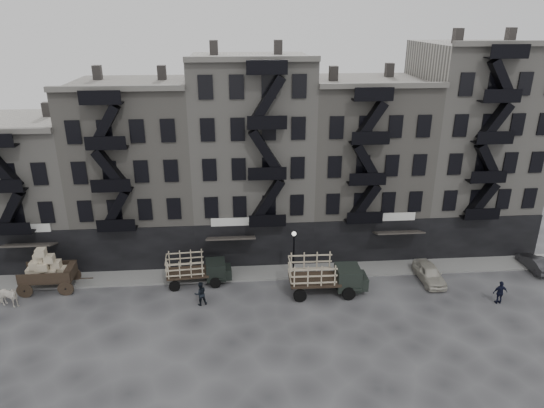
{
  "coord_description": "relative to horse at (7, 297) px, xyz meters",
  "views": [
    {
      "loc": [
        -1.48,
        -31.84,
        20.23
      ],
      "look_at": [
        1.37,
        4.0,
        6.13
      ],
      "focal_mm": 32.0,
      "sensor_mm": 36.0,
      "label": 1
    }
  ],
  "objects": [
    {
      "name": "sidewalk",
      "position": [
        18.5,
        3.48,
        -0.78
      ],
      "size": [
        55.0,
        2.5,
        0.15
      ],
      "primitive_type": "cube",
      "color": "slate",
      "rests_on": "ground"
    },
    {
      "name": "building_east",
      "position": [
        38.5,
        9.56,
        8.14
      ],
      "size": [
        10.0,
        11.35,
        19.2
      ],
      "color": "gray",
      "rests_on": "ground"
    },
    {
      "name": "pedestrian_mid",
      "position": [
        14.18,
        -0.8,
        0.08
      ],
      "size": [
        1.08,
        0.94,
        1.87
      ],
      "primitive_type": "imported",
      "rotation": [
        0.0,
        0.0,
        3.44
      ],
      "color": "black",
      "rests_on": "ground"
    },
    {
      "name": "building_west",
      "position": [
        -1.5,
        9.56,
        5.15
      ],
      "size": [
        10.0,
        11.35,
        13.2
      ],
      "color": "gray",
      "rests_on": "ground"
    },
    {
      "name": "wagon",
      "position": [
        2.1,
        2.34,
        1.18
      ],
      "size": [
        4.26,
        2.34,
        3.57
      ],
      "rotation": [
        0.0,
        0.0,
        0.02
      ],
      "color": "black",
      "rests_on": "ground"
    },
    {
      "name": "car_far",
      "position": [
        42.09,
        2.32,
        -0.25
      ],
      "size": [
        1.42,
        3.74,
        1.22
      ],
      "primitive_type": "imported",
      "rotation": [
        0.0,
        0.0,
        3.18
      ],
      "color": "#252427",
      "rests_on": "ground"
    },
    {
      "name": "stake_truck_east",
      "position": [
        23.69,
        0.1,
        0.85
      ],
      "size": [
        6.0,
        2.56,
        2.99
      ],
      "rotation": [
        0.0,
        0.0,
        -0.01
      ],
      "color": "black",
      "rests_on": "ground"
    },
    {
      "name": "building_center",
      "position": [
        18.5,
        9.56,
        7.64
      ],
      "size": [
        10.0,
        11.35,
        18.2
      ],
      "color": "gray",
      "rests_on": "ground"
    },
    {
      "name": "policeman",
      "position": [
        36.44,
        -2.4,
        0.07
      ],
      "size": [
        1.08,
        0.46,
        1.85
      ],
      "primitive_type": "imported",
      "rotation": [
        0.0,
        0.0,
        3.14
      ],
      "color": "black",
      "rests_on": "ground"
    },
    {
      "name": "lamp_post",
      "position": [
        21.5,
        2.33,
        1.93
      ],
      "size": [
        0.36,
        0.36,
        4.28
      ],
      "color": "black",
      "rests_on": "ground"
    },
    {
      "name": "horse",
      "position": [
        0.0,
        0.0,
        0.0
      ],
      "size": [
        2.22,
        1.53,
        1.72
      ],
      "primitive_type": "imported",
      "rotation": [
        0.0,
        0.0,
        1.25
      ],
      "color": "silver",
      "rests_on": "ground"
    },
    {
      "name": "ground",
      "position": [
        18.5,
        -0.27,
        -0.86
      ],
      "size": [
        140.0,
        140.0,
        0.0
      ],
      "primitive_type": "plane",
      "color": "#38383A",
      "rests_on": "ground"
    },
    {
      "name": "car_east",
      "position": [
        32.45,
        1.19,
        -0.15
      ],
      "size": [
        1.74,
        4.16,
        1.41
      ],
      "primitive_type": "imported",
      "rotation": [
        0.0,
        0.0,
        0.02
      ],
      "color": "#AFAB9D",
      "rests_on": "ground"
    },
    {
      "name": "stake_truck_west",
      "position": [
        13.72,
        2.35,
        0.6
      ],
      "size": [
        5.21,
        2.44,
        2.55
      ],
      "rotation": [
        0.0,
        0.0,
        0.08
      ],
      "color": "black",
      "rests_on": "ground"
    },
    {
      "name": "building_mideast",
      "position": [
        28.5,
        9.56,
        6.64
      ],
      "size": [
        10.0,
        11.35,
        16.2
      ],
      "color": "gray",
      "rests_on": "ground"
    },
    {
      "name": "building_midwest",
      "position": [
        8.5,
        9.56,
        6.64
      ],
      "size": [
        10.0,
        11.35,
        16.2
      ],
      "color": "gray",
      "rests_on": "ground"
    }
  ]
}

